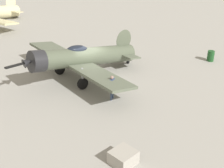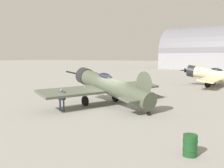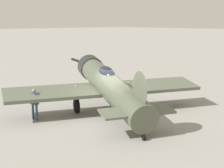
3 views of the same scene
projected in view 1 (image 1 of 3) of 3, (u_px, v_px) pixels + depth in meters
name	position (u px, v px, depth m)	size (l,w,h in m)	color
ground_plane	(88.00, 76.00, 23.90)	(400.00, 400.00, 0.00)	gray
airplane_foreground	(82.00, 58.00, 22.91)	(11.00, 10.24, 3.08)	#4C5442
ground_crew_mechanic	(112.00, 85.00, 20.17)	(0.29, 0.65, 1.67)	#384766
equipment_crate	(123.00, 157.00, 14.80)	(1.35, 1.39, 0.67)	#9E998E
fuel_drum	(211.00, 56.00, 26.46)	(0.60, 0.60, 0.88)	#19471E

